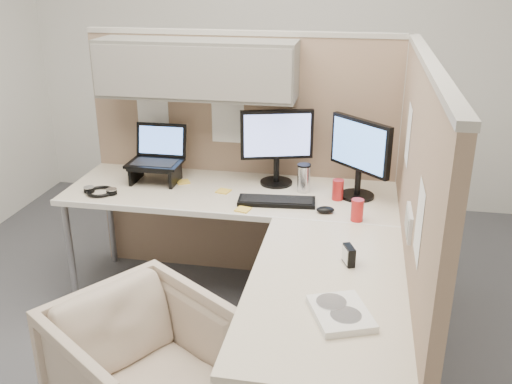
% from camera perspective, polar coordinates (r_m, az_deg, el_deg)
% --- Properties ---
extents(ground, '(4.50, 4.50, 0.00)m').
position_cam_1_polar(ground, '(3.31, -2.59, -15.29)').
color(ground, '#46464C').
rests_on(ground, ground).
extents(partition_back, '(2.00, 0.36, 1.63)m').
position_cam_1_polar(partition_back, '(3.61, -3.25, 7.35)').
color(partition_back, '#997C64').
rests_on(partition_back, ground).
extents(partition_right, '(0.07, 2.03, 1.63)m').
position_cam_1_polar(partition_right, '(2.78, 15.21, -4.13)').
color(partition_right, '#997C64').
rests_on(partition_right, ground).
extents(desk, '(2.00, 1.98, 0.73)m').
position_cam_1_polar(desk, '(3.04, 0.03, -3.74)').
color(desk, beige).
rests_on(desk, ground).
extents(office_chair, '(0.90, 0.91, 0.69)m').
position_cam_1_polar(office_chair, '(2.70, -11.37, -16.36)').
color(office_chair, '#BEAC97').
rests_on(office_chair, ground).
extents(monitor_left, '(0.43, 0.20, 0.47)m').
position_cam_1_polar(monitor_left, '(3.46, 2.09, 5.10)').
color(monitor_left, black).
rests_on(monitor_left, desk).
extents(monitor_right, '(0.34, 0.33, 0.47)m').
position_cam_1_polar(monitor_right, '(3.30, 10.33, 3.95)').
color(monitor_right, black).
rests_on(monitor_right, desk).
extents(laptop_station, '(0.33, 0.28, 0.34)m').
position_cam_1_polar(laptop_station, '(3.61, -9.92, 3.10)').
color(laptop_station, black).
rests_on(laptop_station, desk).
extents(keyboard, '(0.45, 0.18, 0.02)m').
position_cam_1_polar(keyboard, '(3.25, 2.08, -0.94)').
color(keyboard, black).
rests_on(keyboard, desk).
extents(mouse, '(0.11, 0.08, 0.04)m').
position_cam_1_polar(mouse, '(3.15, 6.95, -1.78)').
color(mouse, black).
rests_on(mouse, desk).
extents(travel_mug, '(0.08, 0.08, 0.17)m').
position_cam_1_polar(travel_mug, '(3.40, 4.81, 1.41)').
color(travel_mug, silver).
rests_on(travel_mug, desk).
extents(soda_can_green, '(0.07, 0.07, 0.12)m').
position_cam_1_polar(soda_can_green, '(3.06, 10.09, -1.79)').
color(soda_can_green, '#B21E1E').
rests_on(soda_can_green, desk).
extents(soda_can_silver, '(0.07, 0.07, 0.12)m').
position_cam_1_polar(soda_can_silver, '(3.32, 8.19, 0.23)').
color(soda_can_silver, '#B21E1E').
rests_on(soda_can_silver, desk).
extents(sticky_note_d, '(0.09, 0.09, 0.01)m').
position_cam_1_polar(sticky_note_d, '(3.42, -3.28, 0.09)').
color(sticky_note_d, yellow).
rests_on(sticky_note_d, desk).
extents(sticky_note_b, '(0.09, 0.09, 0.01)m').
position_cam_1_polar(sticky_note_b, '(3.16, -1.31, -1.76)').
color(sticky_note_b, yellow).
rests_on(sticky_note_b, desk).
extents(sticky_note_c, '(0.10, 0.10, 0.01)m').
position_cam_1_polar(sticky_note_c, '(3.59, -7.29, 1.01)').
color(sticky_note_c, yellow).
rests_on(sticky_note_c, desk).
extents(headphones, '(0.21, 0.17, 0.03)m').
position_cam_1_polar(headphones, '(3.51, -15.30, 0.06)').
color(headphones, black).
rests_on(headphones, desk).
extents(paper_stack, '(0.29, 0.32, 0.03)m').
position_cam_1_polar(paper_stack, '(2.27, 8.46, -11.90)').
color(paper_stack, white).
rests_on(paper_stack, desk).
extents(desk_clock, '(0.06, 0.09, 0.09)m').
position_cam_1_polar(desk_clock, '(2.63, 9.25, -6.26)').
color(desk_clock, black).
rests_on(desk_clock, desk).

